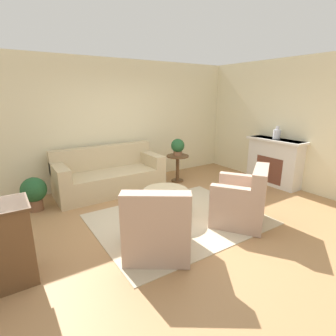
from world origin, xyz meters
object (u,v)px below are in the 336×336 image
Objects in this scene: ottoman_table at (166,200)px; armchair_left at (157,229)px; potted_plant_floor at (34,192)px; couch at (109,176)px; potted_plant_on_side_table at (178,146)px; armchair_right at (242,202)px; vase_mantel_near at (277,134)px; side_table at (178,164)px.

armchair_left is at bearing -128.15° from ottoman_table.
potted_plant_floor reaches higher than ottoman_table.
couch is 2.89× the size of ottoman_table.
potted_plant_on_side_table reaches higher than couch.
armchair_right is 2.41m from vase_mantel_near.
armchair_right is 2.35m from side_table.
couch is at bearing 102.32° from ottoman_table.
potted_plant_on_side_table reaches higher than armchair_right.
armchair_left reaches higher than ottoman_table.
ottoman_table is 2.67× the size of vase_mantel_near.
couch is 1.72m from potted_plant_on_side_table.
ottoman_table is at bearing -38.76° from potted_plant_floor.
potted_plant_on_side_table reaches higher than side_table.
couch is 7.72× the size of vase_mantel_near.
armchair_left is 1.60m from armchair_right.
armchair_left is 3.03m from side_table.
couch is at bearing 171.65° from side_table.
couch is 5.63× the size of potted_plant_on_side_table.
vase_mantel_near is (3.34, -1.63, 0.84)m from couch.
vase_mantel_near is at bearing 0.70° from ottoman_table.
side_table is (1.95, 2.32, 0.07)m from armchair_left.
armchair_right is 3.89× the size of vase_mantel_near.
potted_plant_on_side_table is at bearing 81.20° from armchair_right.
potted_plant_on_side_table reaches higher than ottoman_table.
armchair_left is at bearing -130.15° from side_table.
vase_mantel_near is at bearing -39.07° from side_table.
vase_mantel_near reaches higher than potted_plant_on_side_table.
ottoman_table is at bearing 51.85° from armchair_left.
potted_plant_floor is at bearing 115.88° from armchair_left.
armchair_left reaches higher than side_table.
side_table is at bearing 140.93° from vase_mantel_near.
armchair_left is 1.13m from ottoman_table.
side_table is 2.22× the size of vase_mantel_near.
vase_mantel_near is at bearing 14.12° from armchair_left.
vase_mantel_near is (2.97, 0.04, 0.88)m from ottoman_table.
potted_plant_on_side_table reaches higher than potted_plant_floor.
armchair_right reaches higher than potted_plant_floor.
side_table is 1.62× the size of potted_plant_on_side_table.
potted_plant_on_side_table is at bearing -8.35° from couch.
side_table is 3.11m from potted_plant_floor.
potted_plant_on_side_table is (1.95, 2.32, 0.49)m from armchair_left.
ottoman_table is at bearing -179.30° from vase_mantel_near.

